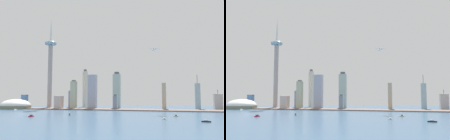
% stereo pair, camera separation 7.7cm
% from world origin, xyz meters
% --- Properties ---
extents(ground_plane, '(6000.00, 6000.00, 0.00)m').
position_xyz_m(ground_plane, '(0.00, 0.00, 0.00)').
color(ground_plane, '#3B5A7A').
extents(waterfront_pier, '(988.40, 72.19, 2.83)m').
position_xyz_m(waterfront_pier, '(0.00, 416.36, 1.42)').
color(waterfront_pier, '#6C5A52').
rests_on(waterfront_pier, ground).
extents(observation_tower, '(42.97, 42.97, 323.54)m').
position_xyz_m(observation_tower, '(-280.03, 445.84, 164.75)').
color(observation_tower, '#A69B99').
rests_on(observation_tower, ground).
extents(stadium_dome, '(103.16, 103.16, 41.36)m').
position_xyz_m(stadium_dome, '(-380.26, 398.19, 9.78)').
color(stadium_dome, slate).
rests_on(stadium_dome, ground).
extents(skyscraper_1, '(25.34, 21.07, 127.17)m').
position_xyz_m(skyscraper_1, '(-49.62, 501.39, 61.10)').
color(skyscraper_1, '#A1BAB1').
rests_on(skyscraper_1, ground).
extents(skyscraper_2, '(27.84, 19.93, 114.57)m').
position_xyz_m(skyscraper_2, '(-123.80, 451.86, 57.28)').
color(skyscraper_2, '#9EA5BB').
rests_on(skyscraper_2, ground).
extents(skyscraper_3, '(13.06, 17.50, 48.29)m').
position_xyz_m(skyscraper_3, '(-38.16, 423.56, 22.35)').
color(skyscraper_3, gray).
rests_on(skyscraper_3, ground).
extents(skyscraper_4, '(22.05, 27.62, 43.30)m').
position_xyz_m(skyscraper_4, '(-226.81, 409.82, 21.65)').
color(skyscraper_4, beige).
rests_on(skyscraper_4, ground).
extents(skyscraper_6, '(25.37, 25.23, 63.95)m').
position_xyz_m(skyscraper_6, '(284.96, 519.70, 24.74)').
color(skyscraper_6, '#C2B1A6').
rests_on(skyscraper_6, ground).
extents(skyscraper_7, '(16.85, 20.19, 46.56)m').
position_xyz_m(skyscraper_7, '(-375.66, 442.88, 23.28)').
color(skyscraper_7, '#3E628F').
rests_on(skyscraper_7, ground).
extents(skyscraper_8, '(19.85, 18.29, 60.56)m').
position_xyz_m(skyscraper_8, '(-204.33, 468.29, 30.28)').
color(skyscraper_8, '#6D79AA').
rests_on(skyscraper_8, ground).
extents(skyscraper_9, '(17.72, 18.35, 96.16)m').
position_xyz_m(skyscraper_9, '(-184.11, 433.12, 46.61)').
color(skyscraper_9, '#B1B99C').
rests_on(skyscraper_9, ground).
extents(skyscraper_10, '(12.42, 20.41, 139.82)m').
position_xyz_m(skyscraper_10, '(-172.09, 513.67, 67.53)').
color(skyscraper_10, beige).
rests_on(skyscraper_10, ground).
extents(skyscraper_11, '(16.35, 14.37, 111.70)m').
position_xyz_m(skyscraper_11, '(218.36, 486.73, 42.19)').
color(skyscraper_11, '#97B3BE').
rests_on(skyscraper_11, ground).
extents(skyscraper_12, '(12.80, 19.85, 84.88)m').
position_xyz_m(skyscraper_12, '(113.46, 461.40, 42.44)').
color(skyscraper_12, '#B1A790').
rests_on(skyscraper_12, ground).
extents(boat_0, '(8.43, 4.91, 4.24)m').
position_xyz_m(boat_0, '(117.75, 164.42, 1.51)').
color(boat_0, beige).
rests_on(boat_0, ground).
extents(boat_1, '(4.97, 14.06, 4.10)m').
position_xyz_m(boat_1, '(-333.52, 332.04, 1.46)').
color(boat_1, white).
rests_on(boat_1, ground).
extents(boat_2, '(4.31, 7.60, 9.27)m').
position_xyz_m(boat_2, '(-102.73, 209.98, 1.63)').
color(boat_2, '#A61A25').
rests_on(boat_2, ground).
extents(boat_5, '(16.95, 6.20, 3.88)m').
position_xyz_m(boat_5, '(192.61, 140.45, 1.50)').
color(boat_5, black).
rests_on(boat_5, ground).
extents(boat_6, '(8.22, 13.88, 4.70)m').
position_xyz_m(boat_6, '(-172.26, 157.58, 1.69)').
color(boat_6, '#B51727').
rests_on(boat_6, ground).
extents(boat_7, '(11.11, 6.07, 9.69)m').
position_xyz_m(boat_7, '(142.23, 232.30, 1.62)').
color(boat_7, beige).
rests_on(boat_7, ground).
extents(airplane, '(29.97, 34.16, 8.78)m').
position_xyz_m(airplane, '(91.89, 348.43, 175.45)').
color(airplane, white).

